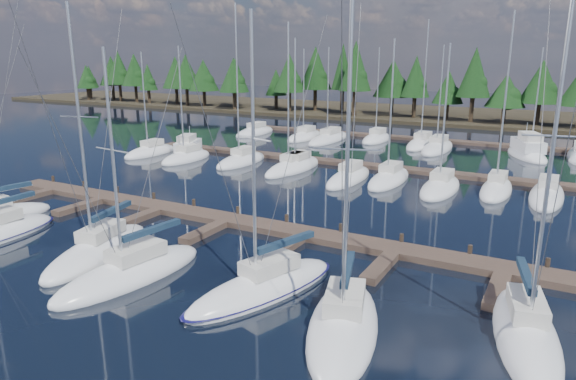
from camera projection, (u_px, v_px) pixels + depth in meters
The scene contains 13 objects.
ground at pixel (307, 186), 46.26m from camera, with size 260.00×260.00×0.00m, color black.
far_shore at pixel (449, 116), 97.06m from camera, with size 220.00×30.00×0.60m, color #2C2518.
main_dock at pixel (225, 222), 35.49m from camera, with size 44.00×6.13×0.90m.
back_docks at pixel (378, 149), 62.82m from camera, with size 50.00×21.80×0.40m.
front_sailboat_2 at pixel (98, 250), 30.15m from camera, with size 4.67×9.62×14.88m.
front_sailboat_3 at pixel (131, 273), 27.06m from camera, with size 4.02×9.46×12.60m.
front_sailboat_4 at pixel (263, 287), 25.40m from camera, with size 5.46×9.88×14.12m.
front_sailboat_5 at pixel (343, 325), 21.83m from camera, with size 5.32×9.09×14.44m.
front_sailboat_6 at pixel (526, 332), 21.20m from camera, with size 4.24×9.01×15.55m.
back_sailboat_rows at pixel (366, 155), 58.74m from camera, with size 47.37×32.68×17.25m.
motor_yacht_left at pixel (188, 151), 60.25m from camera, with size 5.42×8.49×4.02m.
motor_yacht_right at pixel (527, 152), 59.29m from camera, with size 6.58×9.83×4.69m.
tree_line at pixel (427, 80), 88.06m from camera, with size 185.75×11.90×13.33m.
Camera 1 is at (20.06, -10.13, 11.42)m, focal length 32.00 mm.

